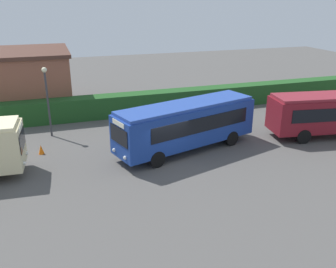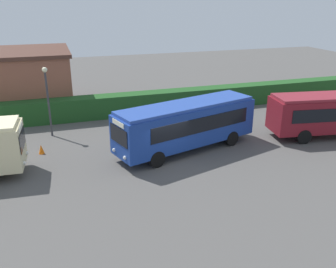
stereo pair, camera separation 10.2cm
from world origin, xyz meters
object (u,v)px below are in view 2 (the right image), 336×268
Objects in this scene: person_left at (121,131)px; traffic_cone at (41,149)px; lamppost at (47,93)px; bus_blue at (186,124)px.

person_left is 5.18m from traffic_cone.
lamppost reaches higher than person_left.
lamppost is (0.72, 3.13, 2.83)m from traffic_cone.
person_left is 5.84m from lamppost.
bus_blue is 2.00× the size of lamppost.
traffic_cone is at bearing -102.99° from lamppost.
bus_blue is at bearing -33.00° from lamppost.
person_left is 0.38× the size of lamppost.
bus_blue is 16.44× the size of traffic_cone.
person_left is at bearing -35.91° from lamppost.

